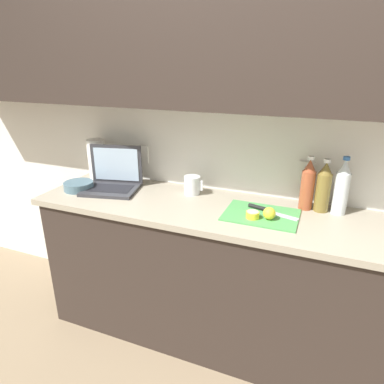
# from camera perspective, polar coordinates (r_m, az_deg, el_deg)

# --- Properties ---
(ground_plane) EXTENTS (12.00, 12.00, 0.00)m
(ground_plane) POSITION_cam_1_polar(r_m,az_deg,el_deg) (2.39, 8.56, -23.45)
(ground_plane) COLOR #847056
(ground_plane) RESTS_ON ground
(wall_back) EXTENTS (5.20, 0.38, 2.60)m
(wall_back) POSITION_cam_1_polar(r_m,az_deg,el_deg) (1.93, 12.79, 17.37)
(wall_back) COLOR white
(wall_back) RESTS_ON ground_plane
(counter_unit) EXTENTS (2.55, 0.59, 0.89)m
(counter_unit) POSITION_cam_1_polar(r_m,az_deg,el_deg) (2.10, 9.86, -14.56)
(counter_unit) COLOR #332823
(counter_unit) RESTS_ON ground_plane
(laptop) EXTENTS (0.38, 0.32, 0.27)m
(laptop) POSITION_cam_1_polar(r_m,az_deg,el_deg) (2.25, -12.99, 2.11)
(laptop) COLOR #333338
(laptop) RESTS_ON counter_unit
(cutting_board) EXTENTS (0.39, 0.29, 0.01)m
(cutting_board) POSITION_cam_1_polar(r_m,az_deg,el_deg) (1.86, 11.44, -3.74)
(cutting_board) COLOR #4C9E51
(cutting_board) RESTS_ON counter_unit
(knife) EXTENTS (0.28, 0.10, 0.02)m
(knife) POSITION_cam_1_polar(r_m,az_deg,el_deg) (1.90, 11.92, -2.86)
(knife) COLOR silver
(knife) RESTS_ON cutting_board
(lemon_half_cut) EXTENTS (0.07, 0.07, 0.04)m
(lemon_half_cut) POSITION_cam_1_polar(r_m,az_deg,el_deg) (1.80, 10.06, -3.76)
(lemon_half_cut) COLOR yellow
(lemon_half_cut) RESTS_ON cutting_board
(lemon_whole_beside) EXTENTS (0.06, 0.06, 0.06)m
(lemon_whole_beside) POSITION_cam_1_polar(r_m,az_deg,el_deg) (1.80, 12.76, -3.49)
(lemon_whole_beside) COLOR yellow
(lemon_whole_beside) RESTS_ON cutting_board
(bottle_green_soda) EXTENTS (0.08, 0.08, 0.32)m
(bottle_green_soda) POSITION_cam_1_polar(r_m,az_deg,el_deg) (1.97, 23.69, 0.63)
(bottle_green_soda) COLOR silver
(bottle_green_soda) RESTS_ON counter_unit
(bottle_oil_tall) EXTENTS (0.08, 0.08, 0.29)m
(bottle_oil_tall) POSITION_cam_1_polar(r_m,az_deg,el_deg) (1.97, 21.05, 0.69)
(bottle_oil_tall) COLOR olive
(bottle_oil_tall) RESTS_ON counter_unit
(bottle_water_clear) EXTENTS (0.07, 0.07, 0.30)m
(bottle_water_clear) POSITION_cam_1_polar(r_m,az_deg,el_deg) (1.97, 18.71, 1.10)
(bottle_water_clear) COLOR #A34C2D
(bottle_water_clear) RESTS_ON counter_unit
(measuring_cup) EXTENTS (0.12, 0.10, 0.11)m
(measuring_cup) POSITION_cam_1_polar(r_m,az_deg,el_deg) (2.11, 0.03, 1.15)
(measuring_cup) COLOR silver
(measuring_cup) RESTS_ON counter_unit
(bowl_white) EXTENTS (0.18, 0.18, 0.05)m
(bowl_white) POSITION_cam_1_polar(r_m,az_deg,el_deg) (2.30, -18.36, 0.98)
(bowl_white) COLOR slate
(bowl_white) RESTS_ON counter_unit
(paper_towel_roll) EXTENTS (0.12, 0.12, 0.27)m
(paper_towel_roll) POSITION_cam_1_polar(r_m,az_deg,el_deg) (2.47, -15.59, 5.34)
(paper_towel_roll) COLOR white
(paper_towel_roll) RESTS_ON counter_unit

